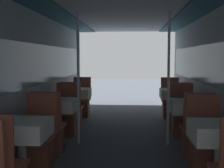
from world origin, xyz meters
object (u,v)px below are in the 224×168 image
(dining_table_right_1, at_px, (219,135))
(dining_table_right_2, at_px, (189,108))
(chair_left_far_3, at_px, (81,105))
(chair_right_near_2, at_px, (196,138))
(chair_left_near_3, at_px, (72,114))
(chair_right_far_1, at_px, (205,148))
(chair_right_near_3, at_px, (178,115))
(chair_right_far_3, at_px, (170,106))
(chair_left_far_1, at_px, (38,145))
(dining_table_left_1, at_px, (21,132))
(chair_left_near_2, at_px, (49,135))
(dining_table_right_3, at_px, (174,95))
(chair_left_far_2, at_px, (66,119))
(dining_table_left_2, at_px, (58,107))
(chair_right_far_2, at_px, (182,120))
(dining_table_left_3, at_px, (77,94))
(support_pole_right_2, at_px, (168,79))
(support_pole_left_2, at_px, (78,79))

(dining_table_right_1, distance_m, dining_table_right_2, 1.78)
(chair_left_far_3, distance_m, dining_table_right_2, 3.25)
(dining_table_right_2, xyz_separation_m, chair_right_near_2, (0.00, -0.62, -0.33))
(chair_left_near_3, height_order, chair_right_near_2, same)
(chair_right_far_1, relative_size, chair_right_near_3, 1.00)
(chair_right_far_3, bearing_deg, chair_left_far_1, 58.59)
(dining_table_left_1, xyz_separation_m, chair_right_near_2, (2.17, 1.16, -0.33))
(dining_table_left_1, height_order, chair_right_far_1, chair_right_far_1)
(chair_left_near_2, xyz_separation_m, dining_table_right_3, (2.17, 2.40, 0.33))
(chair_right_far_1, bearing_deg, chair_left_far_3, -58.59)
(chair_left_far_2, distance_m, chair_right_near_2, 2.50)
(chair_right_near_3, bearing_deg, dining_table_right_2, -90.00)
(chair_right_far_1, xyz_separation_m, dining_table_right_2, (0.00, 1.16, 0.33))
(chair_left_far_1, bearing_deg, dining_table_left_1, 90.00)
(chair_left_far_3, bearing_deg, dining_table_left_2, 90.00)
(chair_left_far_3, bearing_deg, chair_left_near_3, 90.00)
(chair_left_far_1, distance_m, chair_right_near_3, 3.18)
(chair_right_far_1, xyz_separation_m, chair_right_near_2, (0.00, 0.54, 0.00))
(dining_table_right_1, relative_size, chair_right_far_1, 0.78)
(dining_table_left_1, relative_size, chair_right_far_2, 0.78)
(chair_left_near_3, bearing_deg, chair_left_far_3, 90.00)
(chair_left_near_3, xyz_separation_m, dining_table_right_1, (2.17, -2.94, 0.33))
(chair_left_far_2, bearing_deg, dining_table_right_2, 164.08)
(dining_table_left_3, bearing_deg, chair_right_far_3, 15.92)
(chair_left_far_3, relative_size, dining_table_right_3, 1.28)
(chair_right_far_1, height_order, chair_right_far_2, same)
(chair_left_near_2, relative_size, dining_table_right_2, 1.28)
(chair_left_near_3, xyz_separation_m, chair_right_far_1, (2.17, -2.32, 0.00))
(dining_table_left_2, distance_m, chair_right_far_2, 2.28)
(dining_table_right_2, xyz_separation_m, support_pole_right_2, (-0.34, 0.00, 0.47))
(dining_table_left_2, xyz_separation_m, chair_left_near_2, (0.00, -0.62, -0.33))
(dining_table_left_1, bearing_deg, chair_right_far_1, 15.92)
(dining_table_left_2, relative_size, chair_left_near_2, 0.78)
(dining_table_left_1, xyz_separation_m, chair_left_near_3, (0.00, 2.94, -0.33))
(chair_right_far_1, bearing_deg, dining_table_right_1, 90.00)
(chair_left_near_2, xyz_separation_m, support_pole_left_2, (0.34, 0.62, 0.81))
(support_pole_left_2, bearing_deg, dining_table_left_3, 100.84)
(chair_left_far_2, bearing_deg, dining_table_left_2, 90.00)
(chair_left_far_1, xyz_separation_m, chair_left_near_2, (0.00, 0.54, 0.00))
(chair_left_near_2, relative_size, support_pole_left_2, 0.44)
(chair_right_near_2, height_order, dining_table_right_3, chair_right_near_2)
(chair_left_far_2, height_order, support_pole_left_2, support_pole_left_2)
(chair_left_near_3, relative_size, support_pole_right_2, 0.44)
(chair_left_near_3, height_order, dining_table_right_2, chair_left_near_3)
(support_pole_left_2, bearing_deg, chair_right_near_2, -18.68)
(chair_left_far_2, distance_m, dining_table_right_3, 2.48)
(chair_left_far_1, distance_m, chair_left_far_2, 1.78)
(dining_table_left_1, height_order, chair_left_far_3, chair_left_far_3)
(chair_left_far_3, relative_size, chair_right_far_2, 1.00)
(chair_left_far_2, bearing_deg, dining_table_left_3, -90.00)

